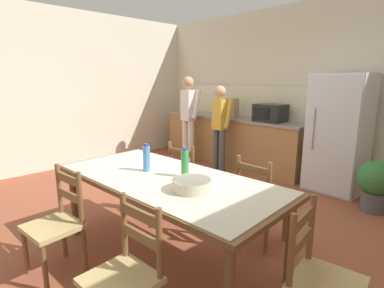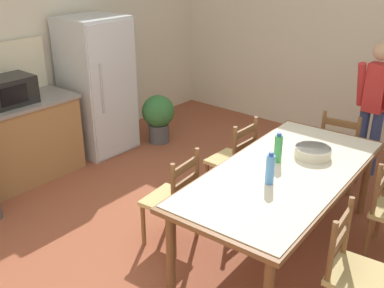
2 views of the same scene
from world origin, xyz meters
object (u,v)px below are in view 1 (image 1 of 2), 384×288
Objects in this scene: paper_bag at (232,108)px; bottle_near_centre at (147,158)px; dining_table at (166,184)px; chair_head_end at (321,280)px; chair_side_near_left at (57,224)px; chair_side_far_left at (188,179)px; microwave at (270,113)px; refrigerator at (339,134)px; person_at_counter at (220,124)px; chair_side_far_right at (259,201)px; bottle_off_centre at (185,163)px; serving_bowl at (192,184)px; potted_plant at (375,183)px; chair_side_near_right at (125,276)px; person_at_sink at (188,115)px.

paper_bag is 1.33× the size of bottle_near_centre.
chair_head_end reaches higher than dining_table.
chair_side_far_left is at bearing 86.63° from chair_side_near_left.
chair_side_far_left is (0.22, -2.16, -0.64)m from microwave.
refrigerator is at bearing 11.69° from chair_head_end.
chair_head_end and chair_side_far_left have the same top height.
person_at_counter is at bearing 115.95° from bottle_near_centre.
chair_side_far_right is at bearing -59.85° from microwave.
bottle_off_centre is 0.30× the size of chair_head_end.
bottle_near_centre is 0.41m from bottle_off_centre.
chair_side_near_left is (-0.86, -0.77, -0.39)m from serving_bowl.
potted_plant is (2.52, 0.07, -0.48)m from person_at_counter.
chair_head_end is at bearing 2.76° from bottle_near_centre.
bottle_off_centre reaches higher than chair_side_near_left.
chair_side_far_left reaches higher than serving_bowl.
chair_side_far_right is at bearing 89.07° from chair_side_near_right.
refrigerator is 0.76× the size of dining_table.
potted_plant is at bearing -108.92° from chair_side_far_right.
bottle_off_centre reaches higher than chair_side_far_left.
microwave is 0.22× the size of dining_table.
bottle_near_centre is at bearing 49.66° from chair_side_far_right.
chair_side_far_left is at bearing -63.63° from paper_bag.
chair_side_near_left reaches higher than dining_table.
chair_side_near_left is at bearing 179.01° from chair_side_near_right.
bottle_off_centre is at bearing 63.88° from chair_side_far_right.
serving_bowl is 3.68m from person_at_sink.
chair_head_end is (1.30, -0.07, -0.46)m from bottle_off_centre.
paper_bag is 0.16× the size of dining_table.
chair_side_near_right is 0.53× the size of person_at_sink.
bottle_near_centre is at bearing -140.46° from person_at_sink.
bottle_off_centre is (-0.30, -2.79, 0.04)m from refrigerator.
paper_bag is 3.24m from bottle_near_centre.
chair_side_near_left is (-0.57, -0.96, -0.46)m from bottle_off_centre.
microwave is at bearing 99.35° from bottle_near_centre.
person_at_sink is (-2.30, 2.44, 0.25)m from dining_table.
dining_table is at bearing 61.88° from chair_side_far_right.
person_at_counter is at bearing 124.46° from bottle_off_centre.
chair_side_near_left is at bearing -114.65° from potted_plant.
chair_side_near_right is at bearing -78.44° from serving_bowl.
serving_bowl is 1.22m from chair_side_near_left.
chair_side_near_left is at bearing -85.43° from microwave.
microwave is 0.29× the size of person_at_sink.
person_at_sink reaches higher than person_at_counter.
serving_bowl is 0.19× the size of person_at_sink.
dining_table is at bearing 85.07° from chair_head_end.
refrigerator reaches higher than chair_head_end.
chair_side_far_left is 1.61m from chair_side_near_left.
microwave is at bearing -72.05° from person_at_sink.
bottle_off_centre is at bearing 146.62° from serving_bowl.
serving_bowl is 1.09m from chair_head_end.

